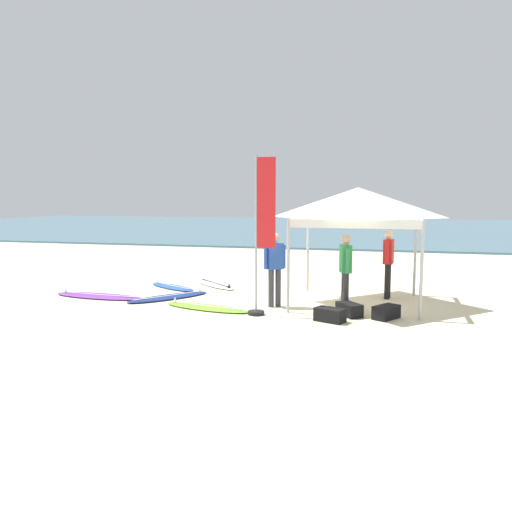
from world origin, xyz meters
The scene contains 15 objects.
ground_plane centered at (0.00, 0.00, 0.00)m, with size 80.00×80.00×0.00m, color beige.
sea centered at (0.00, 30.43, 0.05)m, with size 80.00×36.00×0.10m, color teal.
canopy_tent centered at (2.32, 0.29, 2.39)m, with size 2.89×2.89×2.75m.
surfboard_white centered at (-1.75, 1.79, 0.04)m, with size 1.84×1.79×0.19m.
surfboard_navy centered at (-2.27, -0.28, 0.04)m, with size 1.82×2.17×0.19m.
surfboard_purple centered at (-4.05, -0.61, 0.04)m, with size 2.54×0.86×0.19m.
surfboard_blue centered at (-2.79, 1.11, 0.04)m, with size 1.83×1.37×0.19m.
surfboard_lime centered at (-0.94, -1.19, 0.04)m, with size 2.25×1.09×0.19m.
person_blue centered at (0.52, -0.58, 0.99)m, with size 0.45×0.40×1.71m.
person_green centered at (2.13, -0.70, 0.99)m, with size 0.31×0.53×1.71m.
person_red centered at (3.04, 1.08, 0.99)m, with size 0.27×0.55×1.71m.
banner_flag centered at (0.42, -1.48, 1.57)m, with size 0.60×0.36×3.40m.
gear_bag_near_tent centered at (1.92, -1.71, 0.14)m, with size 0.60×0.32×0.28m, color black.
gear_bag_by_pole centered at (2.26, -1.10, 0.14)m, with size 0.60×0.32×0.28m, color black.
gear_bag_on_sand centered at (3.03, -1.16, 0.14)m, with size 0.60×0.32×0.28m, color black.
Camera 1 is at (3.04, -11.94, 2.51)m, focal length 35.89 mm.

